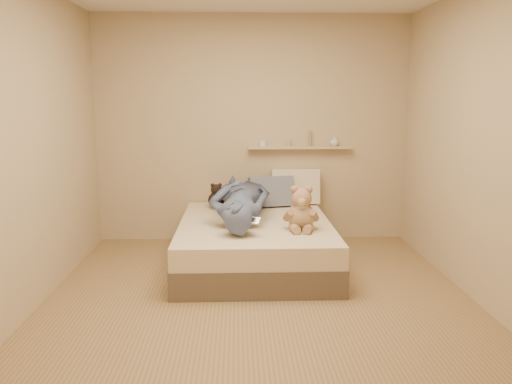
{
  "coord_description": "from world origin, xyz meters",
  "views": [
    {
      "loc": [
        -0.17,
        -3.91,
        1.66
      ],
      "look_at": [
        0.0,
        0.65,
        0.8
      ],
      "focal_mm": 35.0,
      "sensor_mm": 36.0,
      "label": 1
    }
  ],
  "objects_px": {
    "teddy_bear": "(301,212)",
    "pillow_cream": "(295,187)",
    "game_console": "(251,220)",
    "wall_shelf": "(300,147)",
    "dark_plush": "(216,197)",
    "person": "(241,199)",
    "bed": "(255,243)",
    "pillow_grey": "(271,192)"
  },
  "relations": [
    {
      "from": "game_console",
      "to": "person",
      "type": "distance_m",
      "value": 0.73
    },
    {
      "from": "teddy_bear",
      "to": "dark_plush",
      "type": "bearing_deg",
      "value": 130.19
    },
    {
      "from": "game_console",
      "to": "wall_shelf",
      "type": "bearing_deg",
      "value": 67.61
    },
    {
      "from": "pillow_cream",
      "to": "person",
      "type": "relative_size",
      "value": 0.33
    },
    {
      "from": "teddy_bear",
      "to": "pillow_grey",
      "type": "relative_size",
      "value": 0.85
    },
    {
      "from": "dark_plush",
      "to": "wall_shelf",
      "type": "xyz_separation_m",
      "value": [
        0.96,
        0.29,
        0.53
      ]
    },
    {
      "from": "teddy_bear",
      "to": "dark_plush",
      "type": "distance_m",
      "value": 1.28
    },
    {
      "from": "bed",
      "to": "wall_shelf",
      "type": "relative_size",
      "value": 1.58
    },
    {
      "from": "teddy_bear",
      "to": "pillow_cream",
      "type": "relative_size",
      "value": 0.77
    },
    {
      "from": "game_console",
      "to": "teddy_bear",
      "type": "distance_m",
      "value": 0.52
    },
    {
      "from": "game_console",
      "to": "wall_shelf",
      "type": "height_order",
      "value": "wall_shelf"
    },
    {
      "from": "bed",
      "to": "person",
      "type": "relative_size",
      "value": 1.14
    },
    {
      "from": "bed",
      "to": "teddy_bear",
      "type": "bearing_deg",
      "value": -40.4
    },
    {
      "from": "wall_shelf",
      "to": "dark_plush",
      "type": "bearing_deg",
      "value": -163.46
    },
    {
      "from": "pillow_cream",
      "to": "person",
      "type": "bearing_deg",
      "value": -133.86
    },
    {
      "from": "bed",
      "to": "game_console",
      "type": "xyz_separation_m",
      "value": [
        -0.06,
        -0.56,
        0.37
      ]
    },
    {
      "from": "bed",
      "to": "game_console",
      "type": "height_order",
      "value": "game_console"
    },
    {
      "from": "pillow_grey",
      "to": "person",
      "type": "height_order",
      "value": "person"
    },
    {
      "from": "teddy_bear",
      "to": "person",
      "type": "height_order",
      "value": "teddy_bear"
    },
    {
      "from": "bed",
      "to": "dark_plush",
      "type": "bearing_deg",
      "value": 123.3
    },
    {
      "from": "game_console",
      "to": "person",
      "type": "height_order",
      "value": "person"
    },
    {
      "from": "pillow_cream",
      "to": "wall_shelf",
      "type": "distance_m",
      "value": 0.46
    },
    {
      "from": "bed",
      "to": "dark_plush",
      "type": "xyz_separation_m",
      "value": [
        -0.41,
        0.62,
        0.35
      ]
    },
    {
      "from": "person",
      "to": "wall_shelf",
      "type": "bearing_deg",
      "value": -129.6
    },
    {
      "from": "teddy_bear",
      "to": "person",
      "type": "xyz_separation_m",
      "value": [
        -0.56,
        0.52,
        0.02
      ]
    },
    {
      "from": "game_console",
      "to": "pillow_cream",
      "type": "height_order",
      "value": "pillow_cream"
    },
    {
      "from": "pillow_grey",
      "to": "person",
      "type": "bearing_deg",
      "value": -123.52
    },
    {
      "from": "dark_plush",
      "to": "game_console",
      "type": "bearing_deg",
      "value": -73.45
    },
    {
      "from": "bed",
      "to": "person",
      "type": "xyz_separation_m",
      "value": [
        -0.14,
        0.16,
        0.43
      ]
    },
    {
      "from": "game_console",
      "to": "pillow_grey",
      "type": "height_order",
      "value": "pillow_grey"
    },
    {
      "from": "pillow_cream",
      "to": "wall_shelf",
      "type": "height_order",
      "value": "wall_shelf"
    },
    {
      "from": "wall_shelf",
      "to": "pillow_grey",
      "type": "bearing_deg",
      "value": -147.4
    },
    {
      "from": "person",
      "to": "wall_shelf",
      "type": "height_order",
      "value": "wall_shelf"
    },
    {
      "from": "dark_plush",
      "to": "person",
      "type": "relative_size",
      "value": 0.17
    },
    {
      "from": "bed",
      "to": "pillow_grey",
      "type": "height_order",
      "value": "pillow_grey"
    },
    {
      "from": "pillow_grey",
      "to": "person",
      "type": "distance_m",
      "value": 0.63
    },
    {
      "from": "pillow_cream",
      "to": "pillow_grey",
      "type": "relative_size",
      "value": 1.1
    },
    {
      "from": "teddy_bear",
      "to": "person",
      "type": "relative_size",
      "value": 0.26
    },
    {
      "from": "pillow_cream",
      "to": "wall_shelf",
      "type": "bearing_deg",
      "value": 57.26
    },
    {
      "from": "dark_plush",
      "to": "pillow_cream",
      "type": "height_order",
      "value": "pillow_cream"
    },
    {
      "from": "teddy_bear",
      "to": "pillow_cream",
      "type": "bearing_deg",
      "value": 86.04
    },
    {
      "from": "pillow_cream",
      "to": "pillow_grey",
      "type": "height_order",
      "value": "pillow_cream"
    }
  ]
}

